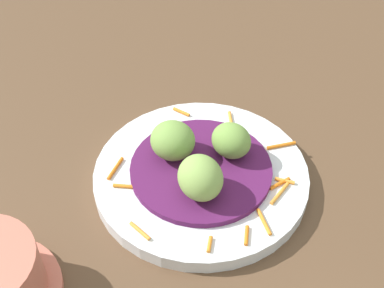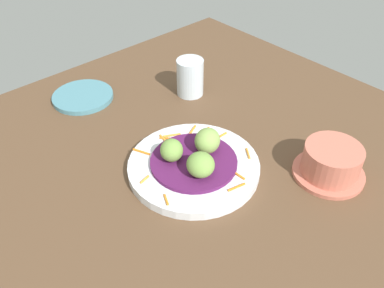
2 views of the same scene
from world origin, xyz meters
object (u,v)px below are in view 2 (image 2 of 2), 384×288
object	(u,v)px
guac_scoop_right	(207,141)
main_plate	(194,167)
side_plate_small	(82,97)
guac_scoop_center	(201,165)
terracotta_bowl	(331,163)
guac_scoop_left	(173,149)
water_glass	(190,77)

from	to	relation	value
guac_scoop_right	main_plate	bearing A→B (deg)	5.90
side_plate_small	guac_scoop_center	bearing A→B (deg)	92.03
guac_scoop_right	terracotta_bowl	world-z (taller)	guac_scoop_right
main_plate	guac_scoop_center	size ratio (longest dim) A/B	4.74
guac_scoop_left	water_glass	bearing A→B (deg)	-138.66
guac_scoop_left	terracotta_bowl	bearing A→B (deg)	133.82
guac_scoop_center	water_glass	bearing A→B (deg)	-128.54
main_plate	guac_scoop_left	size ratio (longest dim) A/B	5.20
guac_scoop_left	side_plate_small	size ratio (longest dim) A/B	0.34
main_plate	side_plate_small	bearing A→B (deg)	-85.28
guac_scoop_right	terracotta_bowl	size ratio (longest dim) A/B	0.41
main_plate	guac_scoop_center	xyz separation A→B (cm)	(1.54, 3.45, 3.75)
main_plate	guac_scoop_right	size ratio (longest dim) A/B	4.53
guac_scoop_left	guac_scoop_right	size ratio (longest dim) A/B	0.87
guac_scoop_left	guac_scoop_center	xyz separation A→B (cm)	(-0.67, 6.51, 0.16)
main_plate	guac_scoop_left	distance (cm)	5.21
main_plate	guac_scoop_center	distance (cm)	5.33
guac_scoop_left	guac_scoop_center	distance (cm)	6.55
guac_scoop_right	guac_scoop_center	bearing A→B (deg)	35.90
guac_scoop_center	guac_scoop_right	size ratio (longest dim) A/B	0.95
main_plate	terracotta_bowl	xyz separation A→B (cm)	(-17.55, 17.54, 2.08)
main_plate	guac_scoop_right	xyz separation A→B (cm)	(-3.76, -0.39, 3.92)
guac_scoop_right	water_glass	size ratio (longest dim) A/B	0.63
water_glass	guac_scoop_center	bearing A→B (deg)	51.46
guac_scoop_right	water_glass	xyz separation A→B (cm)	(-13.63, -19.92, -0.48)
guac_scoop_left	guac_scoop_center	size ratio (longest dim) A/B	0.91
main_plate	water_glass	distance (cm)	26.96
guac_scoop_left	guac_scoop_right	xyz separation A→B (cm)	(-5.98, 2.67, 0.33)
side_plate_small	guac_scoop_right	bearing A→B (deg)	100.83
guac_scoop_left	terracotta_bowl	size ratio (longest dim) A/B	0.36
guac_scoop_center	terracotta_bowl	world-z (taller)	guac_scoop_center
side_plate_small	guac_scoop_left	bearing A→B (deg)	91.24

